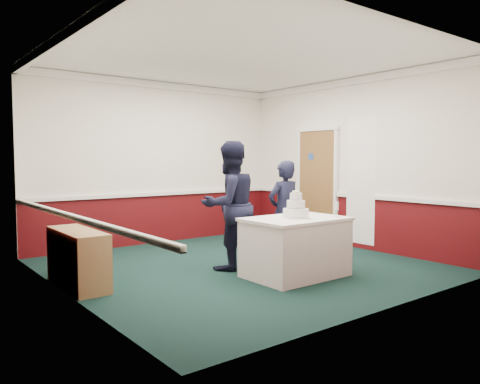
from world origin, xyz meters
TOP-DOWN VIEW (x-y plane):
  - ground at (0.00, 0.00)m, footprint 5.00×5.00m
  - room_shell at (0.08, 0.61)m, footprint 5.00×5.00m
  - sideboard at (-2.28, 0.35)m, footprint 0.41×1.20m
  - cake_table at (0.19, -0.92)m, footprint 1.32×0.92m
  - wedding_cake at (0.19, -0.92)m, footprint 0.35×0.35m
  - cake_knife at (0.16, -1.12)m, footprint 0.10×0.21m
  - champagne_flute at (0.69, -1.20)m, footprint 0.05×0.05m
  - person_man at (-0.24, -0.04)m, footprint 0.90×0.71m
  - person_woman at (0.67, -0.18)m, footprint 0.59×0.41m

SIDE VIEW (x-z plane):
  - ground at x=0.00m, z-range 0.00..0.00m
  - sideboard at x=-2.28m, z-range 0.00..0.70m
  - cake_table at x=0.19m, z-range 0.01..0.80m
  - person_woman at x=0.67m, z-range 0.00..1.55m
  - cake_knife at x=0.16m, z-range 0.79..0.79m
  - wedding_cake at x=0.19m, z-range 0.72..1.08m
  - person_man at x=-0.24m, z-range 0.00..1.82m
  - champagne_flute at x=0.69m, z-range 0.83..1.03m
  - room_shell at x=0.08m, z-range 0.47..3.47m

